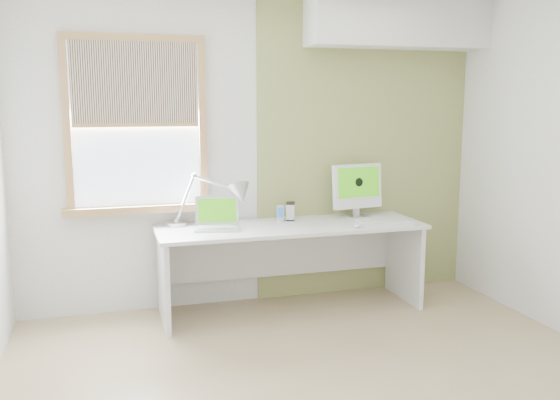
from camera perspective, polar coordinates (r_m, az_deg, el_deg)
name	(u,v)px	position (r m, az deg, el deg)	size (l,w,h in m)	color
room	(331,177)	(3.49, 4.89, 2.18)	(4.04, 3.54, 2.64)	tan
accent_wall	(364,150)	(5.47, 8.05, 4.71)	(2.00, 0.02, 2.60)	#869250
soffit	(397,23)	(5.43, 11.10, 16.23)	(1.60, 0.40, 0.42)	white
window	(137,126)	(4.95, -13.50, 6.91)	(1.20, 0.14, 1.42)	#AF7F49
desk	(289,246)	(5.03, 0.83, -4.43)	(2.20, 0.70, 0.73)	silver
desk_lamp	(228,198)	(4.93, -4.95, 0.23)	(0.74, 0.37, 0.43)	#B7B9BB
laptop	(217,220)	(4.84, -6.02, -1.95)	(0.40, 0.35, 0.25)	#B7B9BB
phone_dock	(280,217)	(5.05, 0.03, -1.65)	(0.09, 0.09, 0.14)	#B7B9BB
external_drive	(290,211)	(5.13, 1.00, -1.08)	(0.11, 0.13, 0.15)	#B7B9BB
imac	(357,187)	(5.29, 7.37, 1.21)	(0.48, 0.19, 0.47)	#B7B9BB
keyboard	(385,223)	(5.05, 10.00, -2.14)	(0.48, 0.18, 0.02)	white
mouse	(357,226)	(4.88, 7.38, -2.43)	(0.06, 0.10, 0.03)	white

